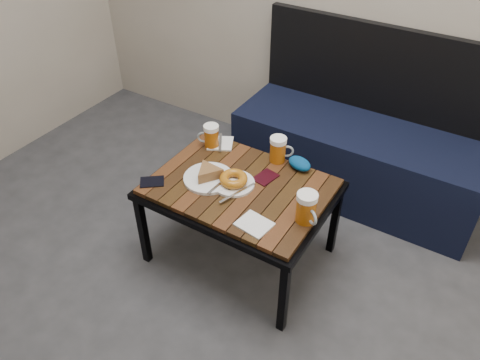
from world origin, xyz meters
The scene contains 12 objects.
bench centered at (0.10, 1.76, 0.27)m, with size 1.40×0.50×0.95m.
cafe_table centered at (-0.20, 0.94, 0.43)m, with size 0.84×0.62×0.47m.
beer_mug_left centered at (-0.49, 1.13, 0.53)m, with size 0.12×0.10×0.12m.
beer_mug_centre centered at (-0.14, 1.20, 0.54)m, with size 0.12×0.11×0.13m.
beer_mug_right centered at (0.16, 0.88, 0.54)m, with size 0.13×0.12×0.14m.
plate_pie centered at (-0.34, 0.89, 0.50)m, with size 0.24×0.24×0.07m.
plate_bagel centered at (-0.22, 0.92, 0.49)m, with size 0.20×0.25×0.05m.
napkin_left centered at (-0.46, 1.17, 0.48)m, with size 0.17×0.17×0.01m.
napkin_right centered at (-0.01, 0.74, 0.48)m, with size 0.15×0.13×0.01m.
passport_navy centered at (-0.56, 0.74, 0.47)m, with size 0.08×0.11×0.01m, color black.
passport_burgundy centered at (-0.12, 1.05, 0.47)m, with size 0.08×0.11×0.01m, color black.
knit_pouch centered at (-0.02, 1.20, 0.50)m, with size 0.12×0.08×0.05m, color navy.
Camera 1 is at (0.68, -0.49, 1.84)m, focal length 35.00 mm.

